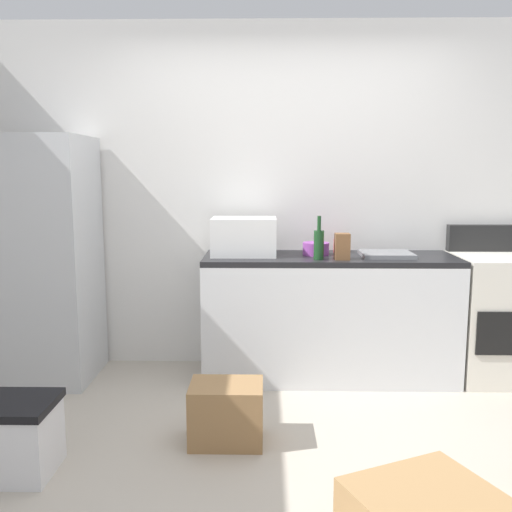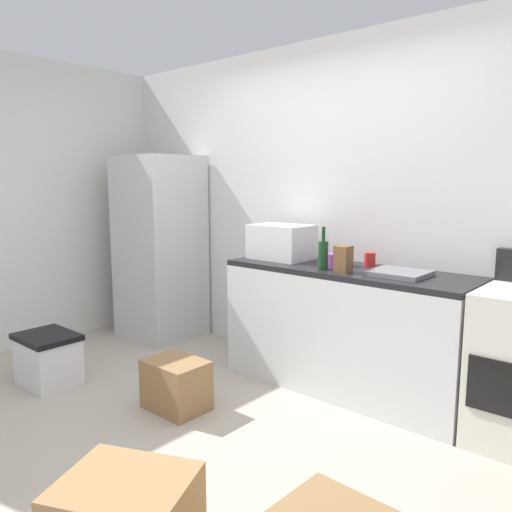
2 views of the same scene
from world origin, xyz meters
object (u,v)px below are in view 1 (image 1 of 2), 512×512
Objects in this scene: refrigerator at (44,260)px; wine_bottle at (319,244)px; stove_oven at (497,315)px; knife_block at (342,246)px; mixing_bowl at (316,249)px; storage_bin at (9,437)px; cardboard_box_small at (226,413)px; microwave at (244,237)px; coffee_mug at (339,246)px.

refrigerator reaches higher than wine_bottle.
knife_block is (-1.16, -0.17, 0.52)m from stove_oven.
stove_oven is at bearing -1.52° from mixing_bowl.
storage_bin is (0.32, -1.33, -0.68)m from refrigerator.
refrigerator reaches higher than mixing_bowl.
storage_bin is at bearing -154.91° from stove_oven.
cardboard_box_small is (-0.74, -0.86, -0.82)m from knife_block.
microwave is 1.98m from storage_bin.
wine_bottle is 1.67× the size of knife_block.
refrigerator is 3.79× the size of storage_bin.
cardboard_box_small is at bearing 18.33° from storage_bin.
refrigerator is 3.79× the size of microwave.
storage_bin is at bearing -76.65° from refrigerator.
stove_oven is at bearing -0.57° from microwave.
microwave reaches higher than mixing_bowl.
stove_oven reaches higher than mixing_bowl.
refrigerator is at bearing -174.25° from coffee_mug.
refrigerator is 2.15m from coffee_mug.
wine_bottle reaches higher than microwave.
knife_block is at bearing -51.99° from mixing_bowl.
coffee_mug is at bearing 40.28° from storage_bin.
microwave is at bearing 179.43° from stove_oven.
knife_block is 1.40m from cardboard_box_small.
cardboard_box_small is 0.88× the size of storage_bin.
refrigerator is 9.19× the size of mixing_bowl.
cardboard_box_small is at bearing -118.45° from mixing_bowl.
wine_bottle is 0.16m from knife_block.
cardboard_box_small is (-1.90, -1.03, -0.30)m from stove_oven.
storage_bin is at bearing -128.60° from microwave.
refrigerator is 9.70× the size of knife_block.
cardboard_box_small is (-0.58, -1.07, -0.78)m from mixing_bowl.
stove_oven is 3.27m from storage_bin.
stove_oven reaches higher than knife_block.
stove_oven is at bearing -8.04° from coffee_mug.
wine_bottle reaches higher than mixing_bowl.
stove_oven is 1.28m from knife_block.
refrigerator is at bearing -177.07° from microwave.
knife_block reaches higher than cardboard_box_small.
microwave reaches higher than storage_bin.
wine_bottle reaches higher than cardboard_box_small.
storage_bin is (-1.82, -1.54, -0.76)m from coffee_mug.
coffee_mug reaches higher than mixing_bowl.
refrigerator is at bearing 144.59° from cardboard_box_small.
mixing_bowl is at bearing 61.55° from cardboard_box_small.
knife_block is 0.95× the size of mixing_bowl.
wine_bottle is 0.22m from mixing_bowl.
stove_oven reaches higher than storage_bin.
wine_bottle reaches higher than coffee_mug.
stove_oven is 1.92m from microwave.
stove_oven is at bearing 8.46° from knife_block.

